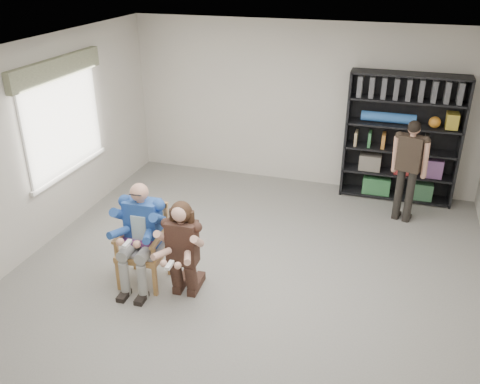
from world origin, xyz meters
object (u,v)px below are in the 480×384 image
(armchair, at_px, (142,246))
(seated_man, at_px, (141,235))
(bookshelf, at_px, (402,139))
(standing_man, at_px, (407,172))
(kneeling_woman, at_px, (182,252))

(armchair, bearing_deg, seated_man, -92.65)
(bookshelf, relative_size, standing_man, 1.31)
(seated_man, height_order, standing_man, standing_man)
(bookshelf, bearing_deg, kneeling_woman, -123.18)
(armchair, xyz_separation_m, seated_man, (0.00, -0.00, 0.16))
(kneeling_woman, relative_size, standing_man, 0.77)
(armchair, xyz_separation_m, standing_man, (3.05, 2.66, 0.28))
(bookshelf, bearing_deg, seated_man, -130.19)
(kneeling_woman, height_order, standing_man, standing_man)
(bookshelf, height_order, standing_man, bookshelf)
(kneeling_woman, height_order, bookshelf, bookshelf)
(kneeling_woman, distance_m, bookshelf, 4.29)
(seated_man, relative_size, kneeling_woman, 1.09)
(kneeling_woman, bearing_deg, standing_man, 45.82)
(armchair, relative_size, bookshelf, 0.50)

